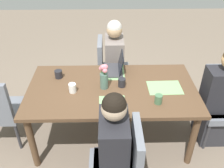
{
  "coord_description": "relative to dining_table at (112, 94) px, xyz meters",
  "views": [
    {
      "loc": [
        -0.05,
        -2.17,
        2.26
      ],
      "look_at": [
        0.0,
        0.0,
        0.78
      ],
      "focal_mm": 39.6,
      "sensor_mm": 36.0,
      "label": 1
    }
  ],
  "objects": [
    {
      "name": "chair_head_right_left_far",
      "position": [
        1.26,
        0.05,
        -0.15
      ],
      "size": [
        0.44,
        0.44,
        0.9
      ],
      "color": "slate",
      "rests_on": "ground_plane"
    },
    {
      "name": "person_near_left_mid",
      "position": [
        -0.0,
        -0.74,
        -0.12
      ],
      "size": [
        0.36,
        0.4,
        1.19
      ],
      "color": "#2D2D33",
      "rests_on": "ground_plane"
    },
    {
      "name": "person_head_right_left_far",
      "position": [
        1.2,
        -0.02,
        -0.12
      ],
      "size": [
        0.4,
        0.36,
        1.19
      ],
      "color": "#2D2D33",
      "rests_on": "ground_plane"
    },
    {
      "name": "coffee_mug_near_left",
      "position": [
        0.45,
        -0.27,
        0.13
      ],
      "size": [
        0.07,
        0.07,
        0.1
      ],
      "primitive_type": "cylinder",
      "color": "#47704C",
      "rests_on": "dining_table"
    },
    {
      "name": "placemat_near_left_mid",
      "position": [
        -0.0,
        -0.33,
        0.08
      ],
      "size": [
        0.27,
        0.37,
        0.0
      ],
      "primitive_type": "cube",
      "rotation": [
        0.0,
        0.0,
        1.6
      ],
      "color": "#7FAD70",
      "rests_on": "dining_table"
    },
    {
      "name": "ground_plane",
      "position": [
        0.0,
        0.0,
        -0.65
      ],
      "size": [
        10.0,
        10.0,
        0.0
      ],
      "primitive_type": "plane",
      "color": "#756656"
    },
    {
      "name": "coffee_mug_centre_left",
      "position": [
        -0.6,
        0.22,
        0.12
      ],
      "size": [
        0.09,
        0.09,
        0.09
      ],
      "primitive_type": "cylinder",
      "color": "#232328",
      "rests_on": "dining_table"
    },
    {
      "name": "dining_table",
      "position": [
        0.0,
        0.0,
        0.0
      ],
      "size": [
        1.81,
        0.97,
        0.73
      ],
      "color": "brown",
      "rests_on": "ground_plane"
    },
    {
      "name": "laptop_far_left_near",
      "position": [
        0.05,
        0.35,
        0.12
      ],
      "size": [
        0.22,
        0.32,
        0.21
      ],
      "color": "#38383D",
      "rests_on": "dining_table"
    },
    {
      "name": "chair_far_left_near",
      "position": [
        -0.03,
        0.84,
        -0.15
      ],
      "size": [
        0.44,
        0.44,
        0.9
      ],
      "color": "slate",
      "rests_on": "ground_plane"
    },
    {
      "name": "coffee_mug_near_right",
      "position": [
        -0.41,
        -0.06,
        0.13
      ],
      "size": [
        0.08,
        0.08,
        0.1
      ],
      "primitive_type": "cylinder",
      "color": "white",
      "rests_on": "dining_table"
    },
    {
      "name": "coffee_mug_centre_right",
      "position": [
        0.11,
        0.03,
        0.13
      ],
      "size": [
        0.08,
        0.08,
        0.09
      ],
      "primitive_type": "cylinder",
      "color": "#232328",
      "rests_on": "dining_table"
    },
    {
      "name": "placemat_head_right_left_far",
      "position": [
        0.57,
        -0.01,
        0.08
      ],
      "size": [
        0.36,
        0.27,
        0.0
      ],
      "primitive_type": "cube",
      "rotation": [
        0.0,
        0.0,
        3.16
      ],
      "color": "#7FAD70",
      "rests_on": "dining_table"
    },
    {
      "name": "placemat_far_left_near",
      "position": [
        0.02,
        0.33,
        0.08
      ],
      "size": [
        0.26,
        0.36,
        0.0
      ],
      "primitive_type": "cube",
      "rotation": [
        0.0,
        0.0,
        -1.57
      ],
      "color": "#7FAD70",
      "rests_on": "dining_table"
    },
    {
      "name": "person_far_left_near",
      "position": [
        0.05,
        0.78,
        -0.12
      ],
      "size": [
        0.36,
        0.4,
        1.19
      ],
      "color": "#2D2D33",
      "rests_on": "ground_plane"
    },
    {
      "name": "chair_near_left_mid",
      "position": [
        0.07,
        -0.8,
        -0.15
      ],
      "size": [
        0.44,
        0.44,
        0.9
      ],
      "color": "slate",
      "rests_on": "ground_plane"
    },
    {
      "name": "flower_vase",
      "position": [
        -0.08,
        0.0,
        0.22
      ],
      "size": [
        0.09,
        0.09,
        0.29
      ],
      "color": "#4C6B60",
      "rests_on": "dining_table"
    }
  ]
}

